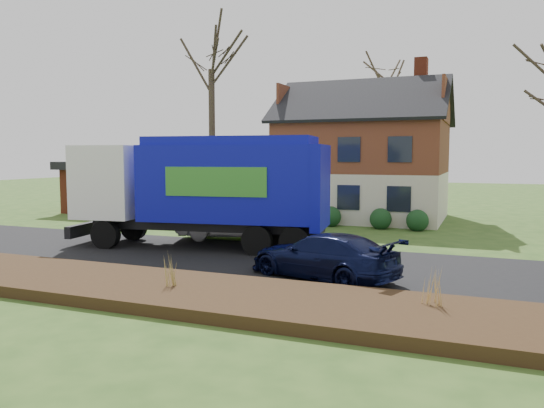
% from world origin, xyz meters
% --- Properties ---
extents(ground, '(120.00, 120.00, 0.00)m').
position_xyz_m(ground, '(0.00, 0.00, 0.00)').
color(ground, '#294A18').
rests_on(ground, ground).
extents(road, '(80.00, 7.00, 0.02)m').
position_xyz_m(road, '(0.00, 0.00, 0.01)').
color(road, black).
rests_on(road, ground).
extents(mulch_verge, '(80.00, 3.50, 0.30)m').
position_xyz_m(mulch_verge, '(0.00, -5.30, 0.15)').
color(mulch_verge, black).
rests_on(mulch_verge, ground).
extents(main_house, '(12.95, 8.95, 9.26)m').
position_xyz_m(main_house, '(1.49, 13.91, 4.03)').
color(main_house, beige).
rests_on(main_house, ground).
extents(ranch_house, '(9.80, 8.20, 3.70)m').
position_xyz_m(ranch_house, '(-12.00, 13.00, 1.81)').
color(ranch_house, maroon).
rests_on(ranch_house, ground).
extents(garbage_truck, '(10.58, 4.23, 4.41)m').
position_xyz_m(garbage_truck, '(-1.70, 1.55, 2.54)').
color(garbage_truck, black).
rests_on(garbage_truck, ground).
extents(silver_sedan, '(5.36, 3.22, 1.67)m').
position_xyz_m(silver_sedan, '(-1.44, 3.89, 0.83)').
color(silver_sedan, '#9D9FA4').
rests_on(silver_sedan, ground).
extents(navy_wagon, '(5.11, 3.38, 1.38)m').
position_xyz_m(navy_wagon, '(4.19, -1.85, 0.69)').
color(navy_wagon, black).
rests_on(navy_wagon, ground).
extents(tree_front_west, '(4.00, 4.00, 11.89)m').
position_xyz_m(tree_front_west, '(-5.97, 10.10, 9.80)').
color(tree_front_west, '#392E22').
rests_on(tree_front_west, ground).
extents(tree_back, '(4.00, 4.00, 12.65)m').
position_xyz_m(tree_back, '(1.83, 22.27, 10.55)').
color(tree_back, '#413427').
rests_on(tree_back, ground).
extents(grass_clump_mid, '(0.32, 0.26, 0.88)m').
position_xyz_m(grass_clump_mid, '(1.08, -5.29, 0.74)').
color(grass_clump_mid, '#A18947').
rests_on(grass_clump_mid, mulch_verge).
extents(grass_clump_east, '(0.34, 0.28, 0.86)m').
position_xyz_m(grass_clump_east, '(7.59, -4.66, 0.73)').
color(grass_clump_east, tan).
rests_on(grass_clump_east, mulch_verge).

